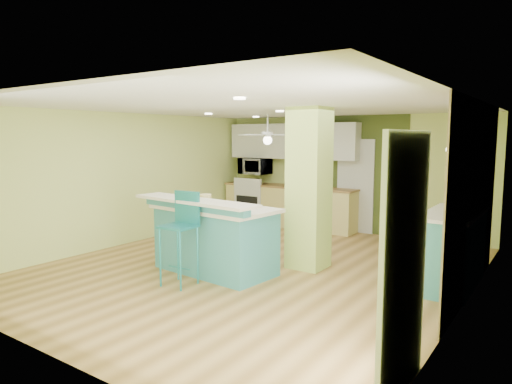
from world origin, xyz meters
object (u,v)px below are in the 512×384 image
(peninsula, at_px, (214,237))
(fruit_bowl, at_px, (307,185))
(bar_stool, at_px, (182,223))
(side_counter, at_px, (451,249))
(canister, at_px, (206,200))

(peninsula, height_order, fruit_bowl, peninsula)
(peninsula, distance_m, bar_stool, 0.77)
(side_counter, xyz_separation_m, canister, (-3.21, -1.42, 0.58))
(fruit_bowl, distance_m, canister, 3.76)
(canister, bearing_deg, peninsula, 30.87)
(bar_stool, relative_size, canister, 6.87)
(peninsula, bearing_deg, bar_stool, -84.33)
(bar_stool, xyz_separation_m, side_counter, (3.10, 2.04, -0.35))
(bar_stool, bearing_deg, fruit_bowl, 92.34)
(bar_stool, height_order, fruit_bowl, bar_stool)
(fruit_bowl, bearing_deg, side_counter, -33.58)
(bar_stool, xyz_separation_m, fruit_bowl, (-0.41, 4.37, 0.11))
(bar_stool, bearing_deg, peninsula, 87.42)
(bar_stool, height_order, canister, bar_stool)
(side_counter, xyz_separation_m, fruit_bowl, (-3.51, 2.33, 0.46))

